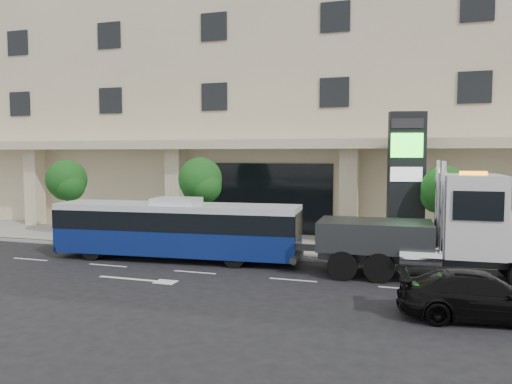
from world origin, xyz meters
TOP-DOWN VIEW (x-y plane):
  - ground at (0.00, 0.00)m, footprint 120.00×120.00m
  - sidewalk at (0.00, 5.00)m, footprint 120.00×6.00m
  - curb at (0.00, 2.00)m, footprint 120.00×0.30m
  - convention_center at (-0.00, 15.42)m, footprint 60.00×17.60m
  - tree_left at (-9.97, 3.59)m, footprint 2.27×2.20m
  - tree_mid at (-1.97, 3.59)m, footprint 2.28×2.20m
  - tree_right at (9.53, 3.59)m, footprint 2.10×2.00m
  - city_bus at (-1.75, 0.43)m, footprint 11.05×3.17m
  - tow_truck at (9.40, 0.24)m, footprint 9.79×2.75m
  - black_sedan at (10.14, -4.21)m, footprint 4.87×2.44m
  - signage_pylon at (7.89, 4.03)m, footprint 1.69×0.94m

SIDE VIEW (x-z plane):
  - ground at x=0.00m, z-range 0.00..0.00m
  - sidewalk at x=0.00m, z-range 0.00..0.15m
  - curb at x=0.00m, z-range 0.00..0.15m
  - black_sedan at x=10.14m, z-range 0.00..1.36m
  - city_bus at x=-1.75m, z-range 0.02..2.78m
  - tow_truck at x=9.40m, z-range -0.39..4.06m
  - tree_right at x=9.53m, z-range 1.01..5.06m
  - tree_left at x=-9.97m, z-range 1.00..5.22m
  - tree_mid at x=-1.97m, z-range 1.07..5.45m
  - signage_pylon at x=7.89m, z-range 0.20..6.62m
  - convention_center at x=0.00m, z-range -0.03..19.97m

